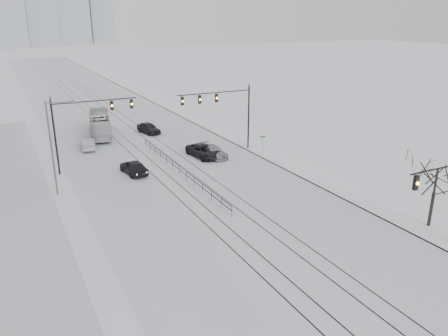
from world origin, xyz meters
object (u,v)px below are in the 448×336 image
sedan_nb_right (213,152)px  box_truck (100,124)px  sedan_sb_outer (87,144)px  sedan_nb_far (149,128)px  sedan_sb_inner (134,167)px  bare_tree (437,175)px  sedan_nb_front (204,151)px

sedan_nb_right → box_truck: size_ratio=0.42×
sedan_sb_outer → sedan_nb_right: (12.88, -10.36, -0.05)m
sedan_nb_far → box_truck: 6.88m
sedan_sb_inner → sedan_sb_outer: bearing=-84.5°
sedan_nb_right → box_truck: box_truck is taller
bare_tree → box_truck: bearing=112.3°
sedan_nb_far → box_truck: (-6.51, 2.06, 0.81)m
sedan_nb_front → sedan_nb_right: 1.12m
bare_tree → sedan_nb_far: size_ratio=1.32×
sedan_sb_outer → sedan_nb_right: sedan_sb_outer is taller
bare_tree → sedan_nb_far: (-10.58, 39.57, -3.70)m
sedan_sb_inner → box_truck: 18.33m
bare_tree → sedan_nb_right: 26.20m
sedan_nb_right → box_truck: bearing=114.3°
bare_tree → sedan_nb_far: bare_tree is taller
sedan_nb_far → sedan_sb_inner: bearing=-124.6°
sedan_sb_inner → sedan_nb_right: (10.28, 1.56, -0.07)m
sedan_sb_outer → sedan_nb_far: size_ratio=0.98×
sedan_sb_inner → sedan_nb_far: (6.96, 16.24, 0.02)m
sedan_sb_outer → sedan_nb_right: 16.53m
sedan_sb_inner → sedan_nb_right: 10.40m
sedan_nb_front → sedan_nb_right: sedan_nb_front is taller
sedan_nb_front → sedan_nb_right: size_ratio=1.13×
sedan_nb_front → sedan_nb_right: (1.00, -0.51, -0.05)m
sedan_nb_front → bare_tree: bearing=-78.6°
sedan_nb_front → sedan_sb_outer: bearing=133.7°
sedan_sb_outer → sedan_nb_front: sedan_nb_front is taller
sedan_nb_front → box_truck: size_ratio=0.47×
sedan_nb_right → sedan_nb_far: bearing=96.6°
sedan_sb_inner → sedan_sb_outer: (-2.60, 11.92, -0.02)m
sedan_sb_inner → sedan_sb_outer: sedan_sb_inner is taller
bare_tree → sedan_sb_outer: (-20.14, 35.26, -3.74)m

